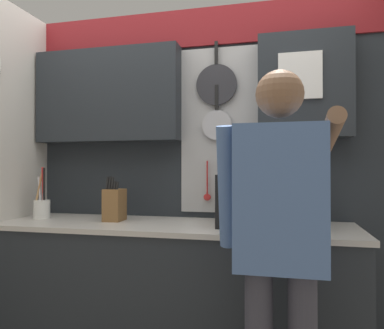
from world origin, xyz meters
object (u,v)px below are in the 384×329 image
microwave (262,200)px  utensil_crock (42,206)px  person (280,228)px  knife_block (114,204)px

microwave → utensil_crock: 1.48m
microwave → utensil_crock: utensil_crock is taller
microwave → person: 0.60m
microwave → person: person is taller
utensil_crock → microwave: bearing=-0.1°
knife_block → person: 1.20m
person → knife_block: bearing=150.7°
microwave → knife_block: microwave is taller
microwave → person: bearing=-79.6°
microwave → utensil_crock: size_ratio=1.42×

